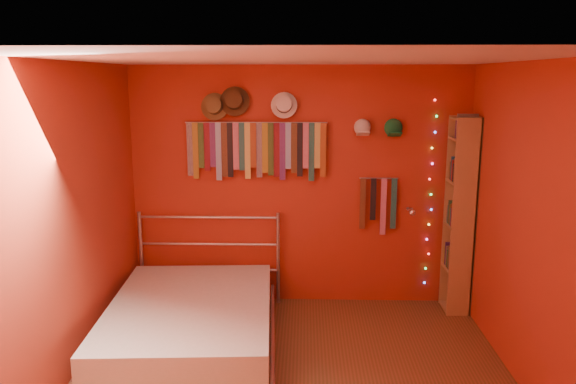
# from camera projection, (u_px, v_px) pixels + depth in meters

# --- Properties ---
(back_wall) EXTENTS (3.50, 0.02, 2.50)m
(back_wall) POSITION_uv_depth(u_px,v_px,m) (299.00, 187.00, 5.87)
(back_wall) COLOR #A7381A
(back_wall) RESTS_ON ground
(right_wall) EXTENTS (0.02, 3.50, 2.50)m
(right_wall) POSITION_uv_depth(u_px,v_px,m) (536.00, 234.00, 4.10)
(right_wall) COLOR #A7381A
(right_wall) RESTS_ON ground
(left_wall) EXTENTS (0.02, 3.50, 2.50)m
(left_wall) POSITION_uv_depth(u_px,v_px,m) (64.00, 230.00, 4.21)
(left_wall) COLOR #A7381A
(left_wall) RESTS_ON ground
(ceiling) EXTENTS (3.50, 3.50, 0.02)m
(ceiling) POSITION_uv_depth(u_px,v_px,m) (297.00, 59.00, 3.90)
(ceiling) COLOR white
(ceiling) RESTS_ON back_wall
(tie_rack) EXTENTS (1.45, 0.03, 0.60)m
(tie_rack) POSITION_uv_depth(u_px,v_px,m) (256.00, 148.00, 5.73)
(tie_rack) COLOR #B5B5BA
(tie_rack) RESTS_ON back_wall
(small_tie_rack) EXTENTS (0.40, 0.03, 0.60)m
(small_tie_rack) POSITION_uv_depth(u_px,v_px,m) (379.00, 202.00, 5.81)
(small_tie_rack) COLOR #B5B5BA
(small_tie_rack) RESTS_ON back_wall
(fedora_olive) EXTENTS (0.28, 0.15, 0.28)m
(fedora_olive) POSITION_uv_depth(u_px,v_px,m) (214.00, 106.00, 5.63)
(fedora_olive) COLOR brown
(fedora_olive) RESTS_ON back_wall
(fedora_brown) EXTENTS (0.30, 0.16, 0.30)m
(fedora_brown) POSITION_uv_depth(u_px,v_px,m) (234.00, 101.00, 5.61)
(fedora_brown) COLOR #472F19
(fedora_brown) RESTS_ON back_wall
(fedora_white) EXTENTS (0.27, 0.14, 0.26)m
(fedora_white) POSITION_uv_depth(u_px,v_px,m) (284.00, 105.00, 5.61)
(fedora_white) COLOR white
(fedora_white) RESTS_ON back_wall
(cap_white) EXTENTS (0.17, 0.22, 0.17)m
(cap_white) POSITION_uv_depth(u_px,v_px,m) (362.00, 128.00, 5.67)
(cap_white) COLOR white
(cap_white) RESTS_ON back_wall
(cap_green) EXTENTS (0.18, 0.23, 0.18)m
(cap_green) POSITION_uv_depth(u_px,v_px,m) (393.00, 128.00, 5.66)
(cap_green) COLOR #1A7839
(cap_green) RESTS_ON back_wall
(fairy_lights) EXTENTS (0.06, 0.02, 1.95)m
(fairy_lights) POSITION_uv_depth(u_px,v_px,m) (430.00, 194.00, 5.80)
(fairy_lights) COLOR #FF3333
(fairy_lights) RESTS_ON back_wall
(reading_lamp) EXTENTS (0.07, 0.28, 0.08)m
(reading_lamp) POSITION_uv_depth(u_px,v_px,m) (412.00, 212.00, 5.66)
(reading_lamp) COLOR #B5B5BA
(reading_lamp) RESTS_ON back_wall
(bookshelf) EXTENTS (0.25, 0.34, 2.00)m
(bookshelf) POSITION_uv_depth(u_px,v_px,m) (463.00, 215.00, 5.65)
(bookshelf) COLOR #B0804F
(bookshelf) RESTS_ON ground
(bed) EXTENTS (1.61, 2.09, 0.99)m
(bed) POSITION_uv_depth(u_px,v_px,m) (191.00, 323.00, 4.99)
(bed) COLOR #B5B5BA
(bed) RESTS_ON ground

